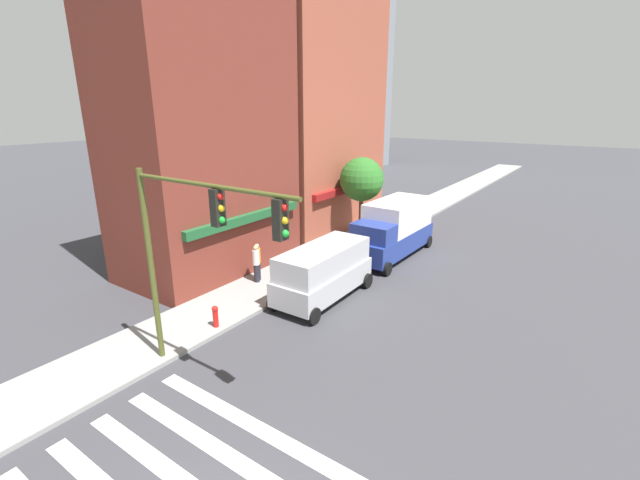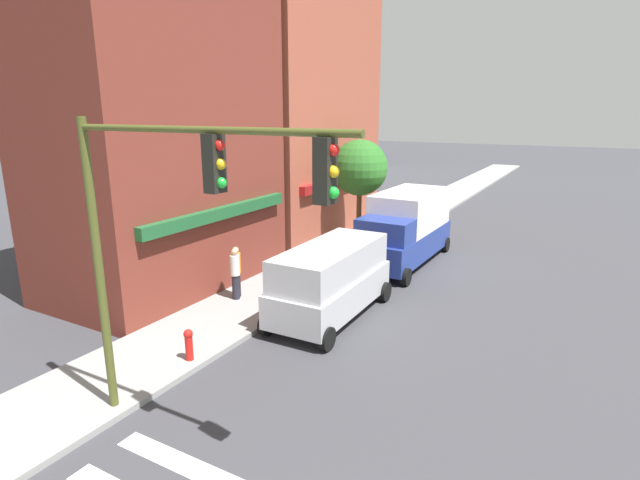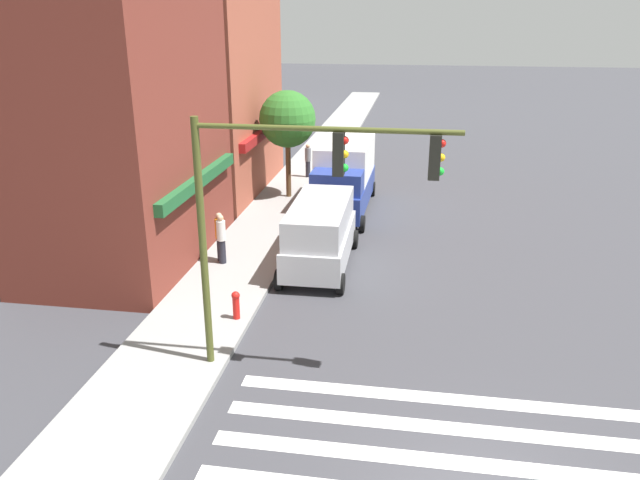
% 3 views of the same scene
% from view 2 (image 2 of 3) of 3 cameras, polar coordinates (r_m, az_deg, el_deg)
% --- Properties ---
extents(storefront_row, '(18.14, 5.30, 15.42)m').
position_cam_2_polar(storefront_row, '(22.47, -8.90, 17.51)').
color(storefront_row, maroon).
rests_on(storefront_row, ground_plane).
extents(traffic_signal, '(0.32, 5.92, 6.29)m').
position_cam_2_polar(traffic_signal, '(9.17, -16.61, 2.74)').
color(traffic_signal, '#474C1E').
rests_on(traffic_signal, ground_plane).
extents(van_silver, '(5.02, 2.22, 2.34)m').
position_cam_2_polar(van_silver, '(15.69, 1.26, -4.41)').
color(van_silver, '#B7B7BC').
rests_on(van_silver, ground_plane).
extents(box_truck_blue, '(6.24, 2.42, 3.04)m').
position_cam_2_polar(box_truck_blue, '(21.55, 9.72, 1.50)').
color(box_truck_blue, navy).
rests_on(box_truck_blue, ground_plane).
extents(pedestrian_grey_coat, '(0.32, 0.32, 1.77)m').
position_cam_2_polar(pedestrian_grey_coat, '(27.23, 8.31, 3.18)').
color(pedestrian_grey_coat, '#23232D').
rests_on(pedestrian_grey_coat, sidewalk_left).
extents(pedestrian_orange_vest, '(0.32, 0.32, 1.77)m').
position_cam_2_polar(pedestrian_orange_vest, '(17.34, -9.53, -3.48)').
color(pedestrian_orange_vest, '#23232D').
rests_on(pedestrian_orange_vest, sidewalk_left).
extents(pedestrian_white_shirt, '(0.32, 0.32, 1.77)m').
position_cam_2_polar(pedestrian_white_shirt, '(17.11, -9.66, -3.74)').
color(pedestrian_white_shirt, '#23232D').
rests_on(pedestrian_white_shirt, sidewalk_left).
extents(fire_hydrant, '(0.24, 0.24, 0.84)m').
position_cam_2_polar(fire_hydrant, '(13.47, -14.77, -11.33)').
color(fire_hydrant, red).
rests_on(fire_hydrant, sidewalk_left).
extents(street_tree, '(2.60, 2.60, 4.97)m').
position_cam_2_polar(street_tree, '(23.44, 4.57, 8.20)').
color(street_tree, brown).
rests_on(street_tree, sidewalk_left).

